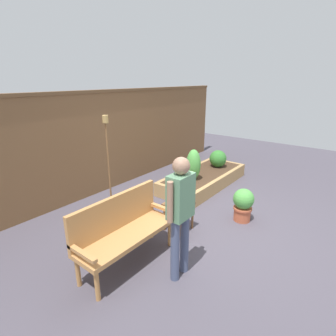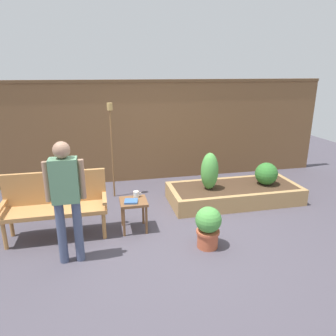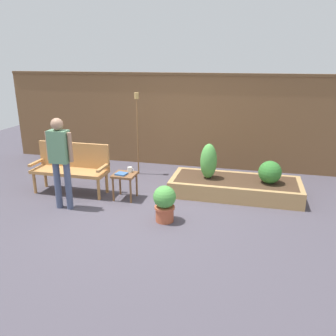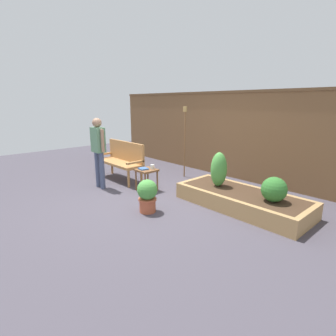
{
  "view_description": "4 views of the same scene",
  "coord_description": "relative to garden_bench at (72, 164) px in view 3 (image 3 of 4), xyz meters",
  "views": [
    {
      "loc": [
        -3.58,
        -1.96,
        2.38
      ],
      "look_at": [
        0.14,
        0.95,
        0.79
      ],
      "focal_mm": 28.6,
      "sensor_mm": 36.0,
      "label": 1
    },
    {
      "loc": [
        -0.83,
        -3.97,
        2.32
      ],
      "look_at": [
        0.13,
        0.34,
        0.94
      ],
      "focal_mm": 33.16,
      "sensor_mm": 36.0,
      "label": 2
    },
    {
      "loc": [
        1.76,
        -5.17,
        2.46
      ],
      "look_at": [
        0.36,
        0.48,
        0.59
      ],
      "focal_mm": 36.54,
      "sensor_mm": 36.0,
      "label": 3
    },
    {
      "loc": [
        3.99,
        -3.09,
        1.89
      ],
      "look_at": [
        0.16,
        0.42,
        0.59
      ],
      "focal_mm": 28.34,
      "sensor_mm": 36.0,
      "label": 4
    }
  ],
  "objects": [
    {
      "name": "tiki_torch",
      "position": [
        0.89,
        1.29,
        0.67
      ],
      "size": [
        0.1,
        0.1,
        1.79
      ],
      "color": "brown",
      "rests_on": "ground_plane"
    },
    {
      "name": "ground_plane",
      "position": [
        1.52,
        -0.41,
        -0.54
      ],
      "size": [
        14.0,
        14.0,
        0.0
      ],
      "primitive_type": "plane",
      "color": "#47424C"
    },
    {
      "name": "person_by_bench",
      "position": [
        0.24,
        -0.75,
        0.39
      ],
      "size": [
        0.47,
        0.2,
        1.56
      ],
      "color": "#475170",
      "rests_on": "ground_plane"
    },
    {
      "name": "shrub_near_bench",
      "position": [
        2.54,
        0.54,
        0.09
      ],
      "size": [
        0.31,
        0.31,
        0.67
      ],
      "color": "brown",
      "rests_on": "raised_planter_bed"
    },
    {
      "name": "cup_on_table",
      "position": [
        1.17,
        0.01,
        -0.02
      ],
      "size": [
        0.13,
        0.09,
        0.09
      ],
      "color": "silver",
      "rests_on": "side_table"
    },
    {
      "name": "fence_back",
      "position": [
        1.52,
        2.19,
        0.55
      ],
      "size": [
        8.4,
        0.14,
        2.16
      ],
      "color": "brown",
      "rests_on": "ground_plane"
    },
    {
      "name": "potted_boxwood",
      "position": [
        2.04,
        -0.82,
        -0.22
      ],
      "size": [
        0.36,
        0.36,
        0.59
      ],
      "color": "#B75638",
      "rests_on": "ground_plane"
    },
    {
      "name": "raised_planter_bed",
      "position": [
        3.05,
        0.57,
        -0.39
      ],
      "size": [
        2.4,
        1.0,
        0.3
      ],
      "color": "#AD8451",
      "rests_on": "ground_plane"
    },
    {
      "name": "shrub_far_corner",
      "position": [
        3.65,
        0.54,
        -0.04
      ],
      "size": [
        0.41,
        0.41,
        0.41
      ],
      "color": "brown",
      "rests_on": "raised_planter_bed"
    },
    {
      "name": "garden_bench",
      "position": [
        0.0,
        0.0,
        0.0
      ],
      "size": [
        1.44,
        0.48,
        0.94
      ],
      "color": "#B77F47",
      "rests_on": "ground_plane"
    },
    {
      "name": "side_table",
      "position": [
        1.11,
        -0.11,
        -0.15
      ],
      "size": [
        0.4,
        0.4,
        0.48
      ],
      "color": "brown",
      "rests_on": "ground_plane"
    },
    {
      "name": "book_on_table",
      "position": [
        1.07,
        -0.16,
        -0.05
      ],
      "size": [
        0.22,
        0.2,
        0.03
      ],
      "primitive_type": "cube",
      "rotation": [
        0.0,
        0.0,
        -0.17
      ],
      "color": "#38609E",
      "rests_on": "side_table"
    }
  ]
}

